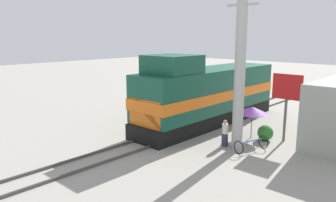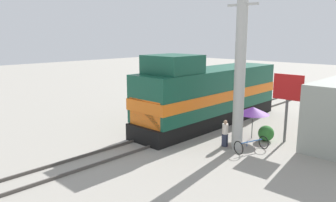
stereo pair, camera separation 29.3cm
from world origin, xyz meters
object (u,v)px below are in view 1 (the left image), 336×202
Objects in this scene: locomotive at (206,95)px; bicycle at (251,144)px; vendor_umbrella at (252,110)px; billboard_sign at (287,92)px; utility_pole at (240,69)px; person_bystander at (225,132)px.

locomotive reaches higher than bicycle.
billboard_sign is at bearing 23.12° from vendor_umbrella.
utility_pole is at bearing -81.19° from vendor_umbrella.
locomotive is at bearing 169.92° from vendor_umbrella.
locomotive reaches higher than person_bystander.
vendor_umbrella reaches higher than person_bystander.
bicycle is (-0.58, -2.90, -2.64)m from billboard_sign.
utility_pole is 3.72m from person_bystander.
utility_pole is 3.66m from billboard_sign.
locomotive is at bearing 139.37° from person_bystander.
vendor_umbrella is at bearing -10.08° from locomotive.
locomotive is 8.59× the size of person_bystander.
billboard_sign is (5.79, 0.04, 0.88)m from locomotive.
vendor_umbrella is at bearing 98.81° from utility_pole.
billboard_sign is 4.41m from person_bystander.
utility_pole is at bearing -34.46° from locomotive.
bicycle is at bearing 9.35° from utility_pole.
person_bystander is at bearing -168.83° from utility_pole.
billboard_sign reaches higher than vendor_umbrella.
locomotive is at bearing -179.61° from billboard_sign.
billboard_sign reaches higher than person_bystander.
vendor_umbrella is 1.28× the size of person_bystander.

